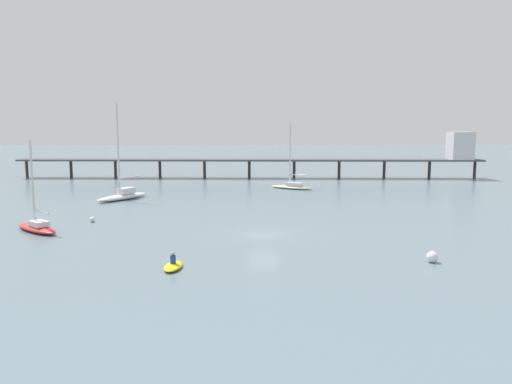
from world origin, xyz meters
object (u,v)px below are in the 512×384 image
at_px(dinghy_yellow, 173,266).
at_px(mooring_buoy_near, 432,257).
at_px(pier, 332,155).
at_px(mooring_buoy_far, 92,219).
at_px(sailboat_red, 37,226).
at_px(sailboat_cream, 292,185).
at_px(sailboat_white, 123,194).

relative_size(dinghy_yellow, mooring_buoy_near, 3.29).
bearing_deg(dinghy_yellow, pier, 69.09).
bearing_deg(mooring_buoy_far, mooring_buoy_near, -29.43).
bearing_deg(sailboat_red, sailboat_cream, 48.21).
xyz_separation_m(sailboat_red, dinghy_yellow, (13.27, -11.88, -0.30)).
bearing_deg(sailboat_white, pier, 37.89).
bearing_deg(mooring_buoy_far, sailboat_red, -130.99).
distance_m(sailboat_cream, mooring_buoy_near, 39.94).
height_order(pier, mooring_buoy_near, pier).
bearing_deg(sailboat_cream, pier, 58.79).
xyz_separation_m(sailboat_red, mooring_buoy_far, (3.58, 4.12, -0.26)).
bearing_deg(mooring_buoy_far, pier, 51.67).
bearing_deg(pier, sailboat_cream, -121.21).
relative_size(sailboat_cream, sailboat_red, 1.21).
bearing_deg(sailboat_cream, dinghy_yellow, -106.87).
xyz_separation_m(pier, sailboat_white, (-30.94, -24.07, -3.38)).
bearing_deg(pier, sailboat_white, -142.11).
bearing_deg(sailboat_cream, sailboat_white, -156.19).
height_order(sailboat_cream, sailboat_white, sailboat_white).
distance_m(sailboat_white, mooring_buoy_near, 40.41).
distance_m(pier, dinghy_yellow, 58.64).
height_order(sailboat_red, sailboat_white, sailboat_white).
bearing_deg(dinghy_yellow, sailboat_cream, 73.13).
xyz_separation_m(sailboat_cream, mooring_buoy_far, (-21.94, -24.43, -0.31)).
xyz_separation_m(pier, dinghy_yellow, (-20.88, -54.66, -3.89)).
relative_size(sailboat_red, sailboat_white, 0.67).
height_order(sailboat_red, mooring_buoy_near, sailboat_red).
height_order(sailboat_cream, dinghy_yellow, sailboat_cream).
height_order(sailboat_white, mooring_buoy_near, sailboat_white).
bearing_deg(pier, mooring_buoy_near, -93.85).
xyz_separation_m(sailboat_cream, dinghy_yellow, (-12.26, -40.43, -0.34)).
xyz_separation_m(pier, mooring_buoy_far, (-30.56, -38.66, -3.86)).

